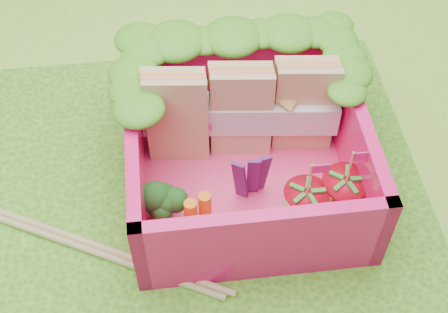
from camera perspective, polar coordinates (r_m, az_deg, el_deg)
name	(u,v)px	position (r m, az deg, el deg)	size (l,w,h in m)	color
ground	(206,206)	(3.65, -1.70, -4.58)	(14.00, 14.00, 0.00)	#84D43C
placemat	(206,205)	(3.64, -1.70, -4.45)	(2.60, 2.60, 0.03)	#468C1F
bento_floor	(245,178)	(3.71, 1.92, -2.02)	(1.30, 1.30, 0.05)	#FF4181
bento_box	(246,152)	(3.51, 2.02, 0.45)	(1.30, 1.30, 0.55)	#FF156C
lettuce_ruffle	(236,50)	(3.60, 1.08, 9.67)	(1.43, 0.83, 0.11)	#3C8919
sandwich_stack	(241,111)	(3.61, 1.60, 4.20)	(1.14, 0.30, 0.63)	tan
broccoli	(161,206)	(3.37, -5.83, -4.52)	(0.31, 0.31, 0.24)	#569046
carrot_sticks	(198,214)	(3.37, -2.40, -5.27)	(0.15, 0.13, 0.28)	orange
purple_wedges	(252,177)	(3.44, 2.54, -1.86)	(0.20, 0.08, 0.38)	#4A1752
strawberry_left	(305,206)	(3.43, 7.39, -4.47)	(0.25, 0.25, 0.49)	red
strawberry_right	(343,194)	(3.50, 10.83, -3.43)	(0.26, 0.26, 0.50)	red
snap_peas	(314,213)	(3.54, 8.20, -5.10)	(0.57, 0.32, 0.05)	#549D31
chopsticks	(50,233)	(3.63, -15.64, -6.71)	(1.98, 1.06, 0.04)	tan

